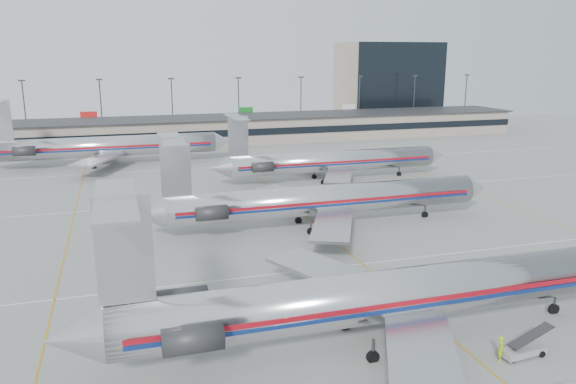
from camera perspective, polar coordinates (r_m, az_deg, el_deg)
name	(u,v)px	position (r m, az deg, el deg)	size (l,w,h in m)	color
ground	(409,303)	(51.51, 12.22, -10.99)	(260.00, 260.00, 0.00)	gray
apron_markings	(362,264)	(59.69, 7.54, -7.25)	(160.00, 0.15, 0.02)	silver
terminal	(216,129)	(141.64, -7.36, 6.33)	(162.00, 17.00, 6.25)	gray
light_mast_row	(206,103)	(154.84, -8.33, 8.95)	(163.60, 0.40, 15.28)	#38383D
distant_building	(387,82)	(189.20, 10.05, 10.94)	(30.00, 20.00, 25.00)	tan
jet_foreground	(386,295)	(43.45, 9.89, -10.27)	(49.55, 29.18, 12.97)	silver
jet_second_row	(320,200)	(70.50, 3.25, -0.79)	(47.15, 27.76, 12.34)	silver
jet_third_row	(330,161)	(97.01, 4.24, 3.14)	(43.23, 26.59, 11.82)	silver
jet_back_row	(105,146)	(115.67, -18.12, 4.43)	(48.33, 29.73, 13.22)	silver
belt_loader	(524,349)	(45.55, 22.86, -14.47)	(4.16, 1.57, 2.17)	gray
ramp_worker_near	(501,349)	(44.22, 20.82, -14.65)	(0.68, 0.45, 1.86)	#B5DA14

